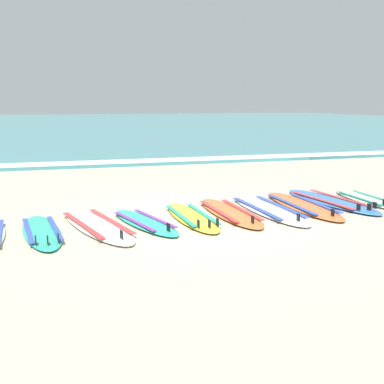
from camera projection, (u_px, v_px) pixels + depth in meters
The scene contains 12 objects.
ground_plane at pixel (190, 217), 7.85m from camera, with size 80.00×80.00×0.00m, color #B7AD93.
sea at pixel (74, 123), 42.22m from camera, with size 80.00×60.00×0.10m, color teal.
wave_foam_strip at pixel (125, 163), 14.39m from camera, with size 80.00×0.95×0.11m, color white.
surfboard_1 at pixel (42, 231), 6.85m from camera, with size 0.72×2.08×0.18m.
surfboard_2 at pixel (97, 225), 7.21m from camera, with size 1.21×2.57×0.18m.
surfboard_3 at pixel (145, 222), 7.39m from camera, with size 0.99×2.02×0.18m.
surfboard_4 at pixel (192, 217), 7.72m from camera, with size 0.59×2.16×0.18m.
surfboard_5 at pixel (230, 212), 8.04m from camera, with size 0.64×2.35×0.18m.
surfboard_6 at pixel (268, 209), 8.28m from camera, with size 0.71×2.60×0.18m.
surfboard_7 at pixel (302, 205), 8.59m from camera, with size 0.67×2.55×0.18m.
surfboard_8 at pixel (331, 201), 8.96m from camera, with size 0.91×2.59×0.18m.
surfboard_9 at pixel (367, 199), 9.10m from camera, with size 0.53×1.95×0.18m.
Camera 1 is at (-2.15, -7.33, 1.86)m, focal length 44.82 mm.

